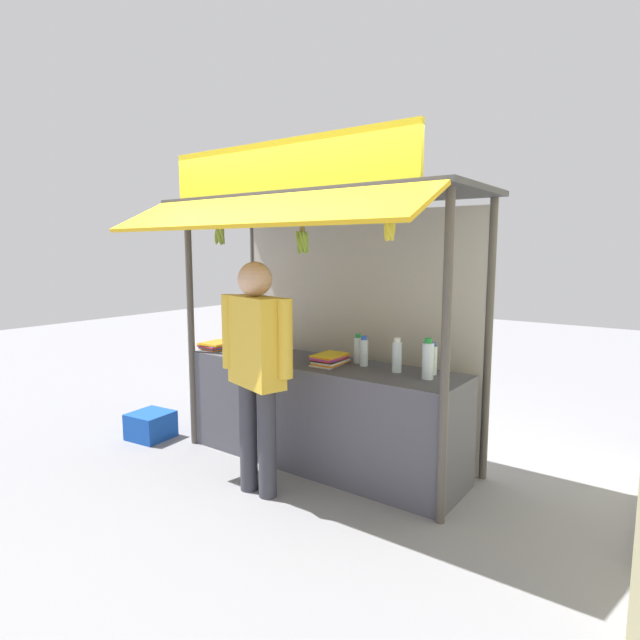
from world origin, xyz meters
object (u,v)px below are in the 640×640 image
(water_bottle_mid_left, at_px, (433,359))
(banana_bunch_inner_left, at_px, (220,235))
(magazine_stack_far_left, at_px, (330,359))
(water_bottle_far_right, at_px, (244,333))
(banana_bunch_rightmost, at_px, (303,242))
(water_bottle_back_left, at_px, (397,356))
(magazine_stack_right, at_px, (258,348))
(water_bottle_front_left, at_px, (358,349))
(plastic_crate, at_px, (151,425))
(vendor_person, at_px, (256,357))
(magazine_stack_back_right, at_px, (217,345))
(water_bottle_mid_right, at_px, (428,360))
(banana_bunch_leftmost, at_px, (389,231))
(water_bottle_front_right, at_px, (364,352))

(water_bottle_mid_left, xyz_separation_m, banana_bunch_inner_left, (-1.61, -0.57, 0.92))
(magazine_stack_far_left, bearing_deg, water_bottle_far_right, 174.03)
(banana_bunch_rightmost, bearing_deg, water_bottle_far_right, 155.27)
(magazine_stack_far_left, bearing_deg, water_bottle_back_left, 9.33)
(magazine_stack_right, bearing_deg, banana_bunch_rightmost, -26.88)
(water_bottle_front_left, height_order, magazine_stack_far_left, water_bottle_front_left)
(plastic_crate, bearing_deg, vendor_person, -8.09)
(magazine_stack_right, bearing_deg, water_bottle_front_left, 8.68)
(magazine_stack_far_left, height_order, plastic_crate, magazine_stack_far_left)
(vendor_person, relative_size, plastic_crate, 4.77)
(water_bottle_front_left, bearing_deg, magazine_stack_back_right, -170.46)
(banana_bunch_inner_left, bearing_deg, water_bottle_mid_right, 14.47)
(water_bottle_far_right, xyz_separation_m, water_bottle_mid_right, (1.89, -0.08, -0.00))
(water_bottle_mid_left, xyz_separation_m, vendor_person, (-0.96, -0.86, 0.05))
(water_bottle_far_right, distance_m, magazine_stack_far_left, 1.07)
(water_bottle_far_right, xyz_separation_m, water_bottle_front_left, (1.21, 0.07, -0.03))
(water_bottle_back_left, xyz_separation_m, banana_bunch_rightmost, (-0.52, -0.48, 0.85))
(water_bottle_back_left, height_order, magazine_stack_back_right, water_bottle_back_left)
(magazine_stack_far_left, distance_m, magazine_stack_back_right, 1.25)
(water_bottle_far_right, distance_m, banana_bunch_leftmost, 2.06)
(water_bottle_mid_left, height_order, water_bottle_mid_right, water_bottle_mid_right)
(banana_bunch_inner_left, bearing_deg, water_bottle_back_left, 19.44)
(banana_bunch_rightmost, bearing_deg, water_bottle_mid_right, 28.18)
(water_bottle_far_right, bearing_deg, magazine_stack_right, -16.79)
(water_bottle_far_right, distance_m, plastic_crate, 1.25)
(banana_bunch_rightmost, xyz_separation_m, banana_bunch_leftmost, (0.70, 0.00, 0.06))
(vendor_person, height_order, plastic_crate, vendor_person)
(magazine_stack_far_left, distance_m, banana_bunch_rightmost, 1.01)
(water_bottle_mid_right, distance_m, vendor_person, 1.22)
(water_bottle_front_right, height_order, plastic_crate, water_bottle_front_right)
(water_bottle_front_left, xyz_separation_m, magazine_stack_back_right, (-1.40, -0.23, -0.08))
(banana_bunch_rightmost, relative_size, plastic_crate, 0.90)
(water_bottle_back_left, height_order, water_bottle_mid_left, water_bottle_back_left)
(water_bottle_far_right, height_order, water_bottle_front_left, water_bottle_far_right)
(water_bottle_back_left, bearing_deg, magazine_stack_right, -177.72)
(water_bottle_back_left, xyz_separation_m, vendor_person, (-0.71, -0.77, 0.04))
(banana_bunch_rightmost, distance_m, banana_bunch_inner_left, 0.85)
(banana_bunch_leftmost, bearing_deg, banana_bunch_rightmost, -179.83)
(magazine_stack_right, distance_m, plastic_crate, 1.31)
(water_bottle_mid_left, xyz_separation_m, magazine_stack_far_left, (-0.80, -0.18, -0.07))
(water_bottle_front_left, distance_m, plastic_crate, 2.18)
(magazine_stack_right, bearing_deg, water_bottle_back_left, 2.28)
(plastic_crate, bearing_deg, magazine_stack_back_right, 38.57)
(water_bottle_back_left, relative_size, magazine_stack_far_left, 0.84)
(vendor_person, bearing_deg, plastic_crate, -171.37)
(magazine_stack_far_left, height_order, banana_bunch_rightmost, banana_bunch_rightmost)
(water_bottle_mid_left, relative_size, plastic_crate, 0.68)
(water_bottle_back_left, relative_size, banana_bunch_inner_left, 1.04)
(water_bottle_front_left, bearing_deg, magazine_stack_far_left, -129.16)
(water_bottle_front_right, distance_m, water_bottle_mid_left, 0.56)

